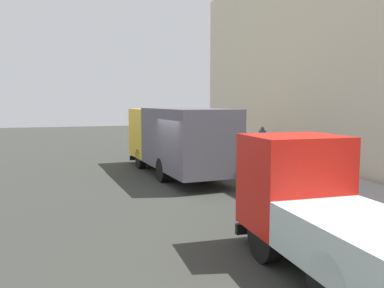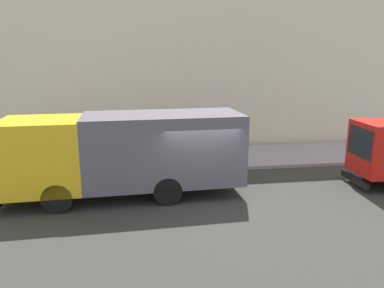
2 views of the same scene
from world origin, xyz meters
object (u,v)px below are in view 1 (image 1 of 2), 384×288
(large_utility_truck, at_px, (176,137))
(traffic_cone_orange, at_px, (221,154))
(pedestrian_walking, at_px, (242,145))
(pedestrian_standing, at_px, (262,141))
(pedestrian_third, at_px, (212,140))
(street_sign_post, at_px, (228,136))
(small_flatbed_truck, at_px, (328,213))

(large_utility_truck, height_order, traffic_cone_orange, large_utility_truck)
(pedestrian_walking, bearing_deg, large_utility_truck, 55.54)
(pedestrian_standing, bearing_deg, pedestrian_third, 177.01)
(pedestrian_walking, distance_m, street_sign_post, 0.88)
(street_sign_post, bearing_deg, traffic_cone_orange, 77.52)
(large_utility_truck, relative_size, street_sign_post, 3.55)
(large_utility_truck, xyz_separation_m, pedestrian_third, (3.51, 4.58, -0.62))
(large_utility_truck, xyz_separation_m, pedestrian_walking, (3.61, 0.90, -0.56))
(small_flatbed_truck, distance_m, pedestrian_walking, 12.07)
(pedestrian_walking, bearing_deg, traffic_cone_orange, -35.94)
(pedestrian_walking, height_order, pedestrian_standing, pedestrian_walking)
(pedestrian_walking, bearing_deg, pedestrian_standing, -97.73)
(small_flatbed_truck, xyz_separation_m, pedestrian_walking, (3.95, 11.40, -0.07))
(small_flatbed_truck, height_order, pedestrian_third, small_flatbed_truck)
(pedestrian_standing, distance_m, pedestrian_third, 2.89)
(pedestrian_standing, bearing_deg, traffic_cone_orange, -139.70)
(pedestrian_third, bearing_deg, small_flatbed_truck, -53.65)
(large_utility_truck, xyz_separation_m, street_sign_post, (2.85, 0.85, -0.12))
(street_sign_post, bearing_deg, pedestrian_third, 79.93)
(pedestrian_standing, distance_m, street_sign_post, 3.48)
(large_utility_truck, bearing_deg, pedestrian_walking, 11.42)
(small_flatbed_truck, relative_size, pedestrian_walking, 2.98)
(pedestrian_walking, xyz_separation_m, pedestrian_standing, (2.12, 1.83, -0.05))
(traffic_cone_orange, bearing_deg, pedestrian_walking, -77.41)
(pedestrian_third, bearing_deg, pedestrian_walking, -37.83)
(pedestrian_walking, bearing_deg, small_flatbed_truck, 112.37)
(pedestrian_walking, bearing_deg, street_sign_post, 45.68)
(large_utility_truck, relative_size, pedestrian_third, 4.91)
(traffic_cone_orange, bearing_deg, pedestrian_third, 82.05)
(pedestrian_third, bearing_deg, pedestrian_standing, 10.96)
(street_sign_post, bearing_deg, pedestrian_standing, 33.24)
(pedestrian_third, relative_size, traffic_cone_orange, 2.86)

